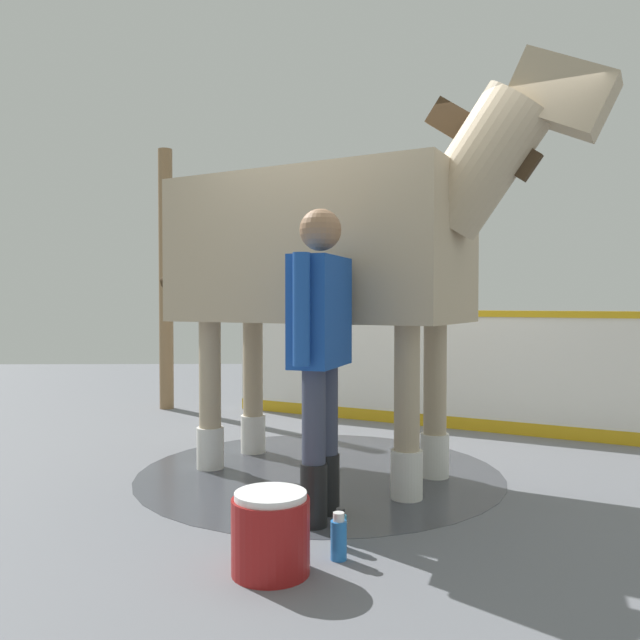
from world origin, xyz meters
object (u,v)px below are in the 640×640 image
object	(u,v)px
horse	(334,252)
wash_bucket	(271,533)
bottle_spray	(339,538)
handler	(320,340)
bottle_shampoo	(340,530)

from	to	relation	value
horse	wash_bucket	size ratio (longest dim) A/B	8.29
wash_bucket	bottle_spray	bearing A→B (deg)	-155.23
horse	bottle_spray	world-z (taller)	horse
horse	wash_bucket	distance (m)	2.18
horse	wash_bucket	xyz separation A→B (m)	(0.35, 1.64, -1.40)
horse	handler	size ratio (longest dim) A/B	1.75
handler	wash_bucket	xyz separation A→B (m)	(0.24, 0.70, -0.84)
handler	wash_bucket	world-z (taller)	handler
horse	handler	distance (m)	1.10
horse	bottle_shampoo	size ratio (longest dim) A/B	15.43
bottle_shampoo	bottle_spray	distance (m)	0.15
bottle_shampoo	bottle_spray	xyz separation A→B (m)	(0.02, 0.14, 0.01)
handler	bottle_shampoo	xyz separation A→B (m)	(-0.09, 0.41, -0.93)
bottle_spray	wash_bucket	bearing A→B (deg)	24.77
bottle_spray	horse	bearing A→B (deg)	-91.44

